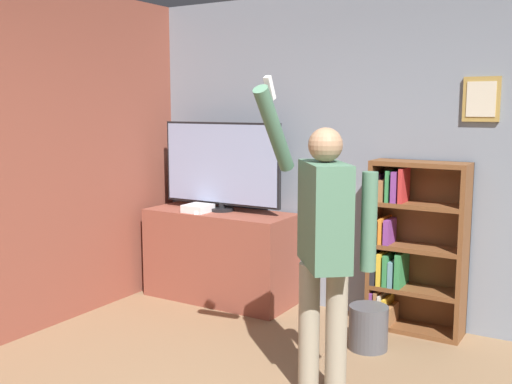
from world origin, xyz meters
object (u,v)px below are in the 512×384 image
Objects in this scene: person at (324,236)px; bookshelf at (409,248)px; television at (221,165)px; waste_bin at (368,327)px; game_console at (198,208)px.

bookshelf is at bearing 137.02° from person.
television reaches higher than waste_bin.
bookshelf is 0.74m from waste_bin.
person is 1.19m from waste_bin.
game_console is 0.12× the size of person.
bookshelf is 4.18× the size of waste_bin.
television reaches higher than game_console.
person is (1.58, -1.25, -0.23)m from television.
person reaches higher than waste_bin.
person is 6.02× the size of waste_bin.
bookshelf is 0.69× the size of person.
person is at bearing -32.33° from game_console.
bookshelf is 1.41m from person.
television is 0.62× the size of person.
person reaches higher than bookshelf.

